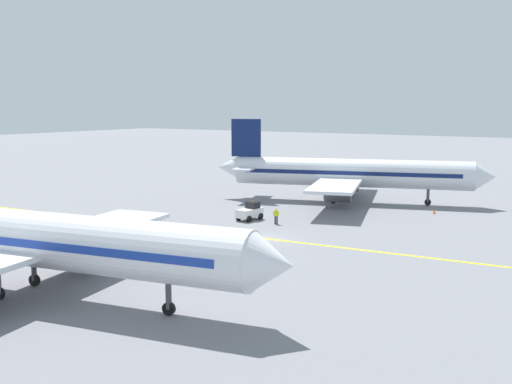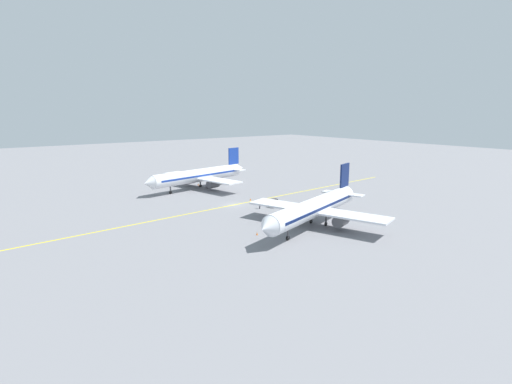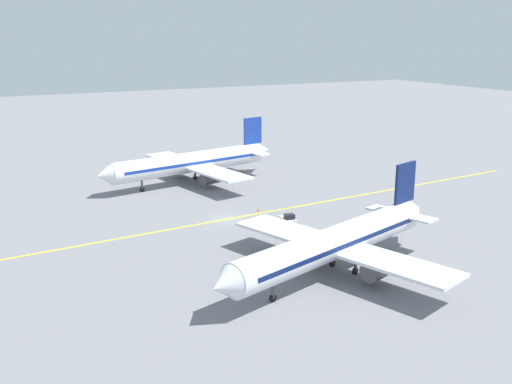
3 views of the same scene
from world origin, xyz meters
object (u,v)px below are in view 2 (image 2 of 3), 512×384
object	(u,v)px
baggage_tug_white	(273,203)
ground_crew_worker	(260,205)
airplane_at_gate	(315,208)
traffic_cone_near_nose	(250,199)
traffic_cone_far_edge	(229,182)
airplane_adjacent_stand	(200,176)
traffic_cone_mid_apron	(257,234)
traffic_cone_by_wingtip	(198,184)

from	to	relation	value
baggage_tug_white	ground_crew_worker	world-z (taller)	baggage_tug_white
airplane_at_gate	traffic_cone_near_nose	size ratio (longest dim) A/B	63.15
traffic_cone_far_edge	airplane_adjacent_stand	bearing A→B (deg)	104.56
baggage_tug_white	traffic_cone_mid_apron	distance (m)	21.54
ground_crew_worker	traffic_cone_mid_apron	distance (m)	19.42
baggage_tug_white	traffic_cone_near_nose	size ratio (longest dim) A/B	5.75
traffic_cone_by_wingtip	traffic_cone_far_edge	distance (m)	9.95
traffic_cone_by_wingtip	traffic_cone_far_edge	size ratio (longest dim) A/B	1.00
airplane_at_gate	traffic_cone_near_nose	world-z (taller)	airplane_at_gate
airplane_at_gate	baggage_tug_white	xyz separation A→B (m)	(16.98, -3.89, -2.81)
baggage_tug_white	traffic_cone_far_edge	distance (m)	33.97
traffic_cone_near_nose	traffic_cone_far_edge	world-z (taller)	same
baggage_tug_white	traffic_cone_far_edge	bearing A→B (deg)	-16.24
baggage_tug_white	ground_crew_worker	xyz separation A→B (m)	(0.45, 3.57, 0.01)
airplane_at_gate	baggage_tug_white	distance (m)	17.64
airplane_at_gate	ground_crew_worker	xyz separation A→B (m)	(17.43, -0.33, -2.80)
airplane_at_gate	ground_crew_worker	world-z (taller)	airplane_at_gate
traffic_cone_mid_apron	traffic_cone_far_edge	bearing A→B (deg)	-28.28
ground_crew_worker	traffic_cone_far_edge	bearing A→B (deg)	-22.11
airplane_at_gate	airplane_adjacent_stand	bearing A→B (deg)	-1.80
ground_crew_worker	traffic_cone_near_nose	world-z (taller)	ground_crew_worker
traffic_cone_near_nose	traffic_cone_mid_apron	bearing A→B (deg)	145.80
traffic_cone_mid_apron	traffic_cone_far_edge	distance (m)	53.55
airplane_adjacent_stand	traffic_cone_mid_apron	distance (m)	46.20
airplane_adjacent_stand	ground_crew_worker	distance (m)	29.22
airplane_adjacent_stand	baggage_tug_white	world-z (taller)	airplane_adjacent_stand
airplane_at_gate	airplane_adjacent_stand	world-z (taller)	same
baggage_tug_white	traffic_cone_far_edge	xyz separation A→B (m)	(32.61, -9.50, -0.63)
traffic_cone_mid_apron	traffic_cone_by_wingtip	distance (m)	51.20
ground_crew_worker	traffic_cone_far_edge	xyz separation A→B (m)	(32.16, -13.06, -0.63)
ground_crew_worker	traffic_cone_mid_apron	world-z (taller)	ground_crew_worker
airplane_at_gate	traffic_cone_mid_apron	distance (m)	12.70
traffic_cone_near_nose	ground_crew_worker	bearing A→B (deg)	157.30
ground_crew_worker	airplane_adjacent_stand	bearing A→B (deg)	-2.24
airplane_at_gate	traffic_cone_by_wingtip	distance (m)	51.45
ground_crew_worker	traffic_cone_far_edge	distance (m)	34.72
traffic_cone_near_nose	traffic_cone_by_wingtip	bearing A→B (deg)	0.28
traffic_cone_mid_apron	traffic_cone_far_edge	world-z (taller)	same
traffic_cone_mid_apron	baggage_tug_white	bearing A→B (deg)	-47.49
airplane_at_gate	traffic_cone_near_nose	xyz separation A→B (m)	(25.50, -3.70, -3.43)
airplane_adjacent_stand	traffic_cone_by_wingtip	world-z (taller)	airplane_adjacent_stand
baggage_tug_white	traffic_cone_near_nose	bearing A→B (deg)	1.29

